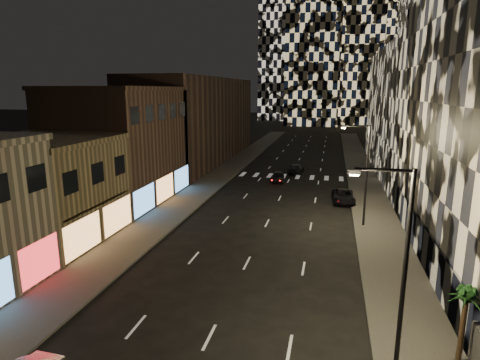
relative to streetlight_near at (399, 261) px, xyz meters
The scene contains 15 objects.
sidewalk_left 44.33m from the streetlight_near, 114.65° to the left, with size 4.00×120.00×0.15m, color #47443F.
sidewalk_right 40.38m from the streetlight_near, 87.64° to the left, with size 4.00×120.00×0.15m, color #47443F.
curb_left 43.50m from the streetlight_near, 112.12° to the left, with size 0.20×120.00×0.15m, color #4C4C47.
curb_right 40.35m from the streetlight_near, 90.65° to the left, with size 0.20×120.00×0.15m, color #4C4C47.
retail_tan 27.67m from the streetlight_near, 156.55° to the left, with size 10.00×10.00×8.00m, color #877751.
retail_brown 34.58m from the streetlight_near, 137.17° to the left, with size 10.00×15.00×12.00m, color #51392D.
retail_filler_left 56.09m from the streetlight_near, 116.89° to the left, with size 10.00×40.00×14.00m, color #51392D.
midrise_base 15.51m from the streetlight_near, 74.78° to the left, with size 0.60×25.00×3.00m, color #383838.
midrise_filler_right 48.56m from the streetlight_near, 76.08° to the left, with size 16.00×40.00×18.00m, color #232326.
streetlight_near is the anchor object (origin of this frame).
streetlight_far 20.00m from the streetlight_near, 90.00° to the left, with size 2.55×0.25×9.00m.
car_dark_midlane 37.81m from the streetlight_near, 104.94° to the left, with size 1.62×4.04×1.38m, color black.
car_dark_oncoming 43.42m from the streetlight_near, 100.48° to the left, with size 1.93×4.75×1.38m, color black.
car_dark_rightlane 28.22m from the streetlight_near, 92.79° to the left, with size 2.29×4.96×1.38m, color black.
palm_tree 4.15m from the streetlight_near, 26.64° to the left, with size 1.86×1.81×3.64m.
Camera 1 is at (5.49, -5.99, 12.06)m, focal length 30.00 mm.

